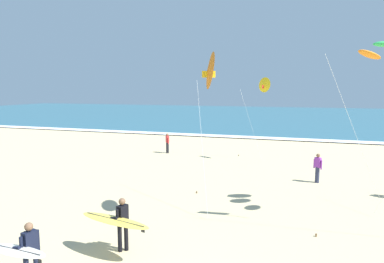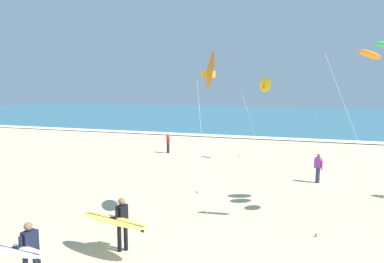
% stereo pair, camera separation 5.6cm
% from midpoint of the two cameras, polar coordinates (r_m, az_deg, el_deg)
% --- Properties ---
extents(ocean_water, '(160.00, 60.00, 0.08)m').
position_cam_midpoint_polar(ocean_water, '(64.15, 14.64, 2.61)').
color(ocean_water, '#2D6075').
rests_on(ocean_water, ground).
extents(shoreline_foam, '(160.00, 1.77, 0.01)m').
position_cam_midpoint_polar(shoreline_foam, '(34.70, 11.73, -1.04)').
color(shoreline_foam, white).
rests_on(shoreline_foam, ocean_water).
extents(surfer_lead, '(2.09, 1.07, 1.71)m').
position_cam_midpoint_polar(surfer_lead, '(9.77, -26.88, -17.65)').
color(surfer_lead, black).
rests_on(surfer_lead, ground).
extents(surfer_trailing, '(2.60, 1.16, 1.71)m').
position_cam_midpoint_polar(surfer_trailing, '(10.75, -12.63, -14.62)').
color(surfer_trailing, black).
rests_on(surfer_trailing, ground).
extents(kite_delta_amber_mid, '(1.85, 3.78, 6.39)m').
position_cam_midpoint_polar(kite_delta_amber_mid, '(12.39, 2.74, 10.30)').
color(kite_delta_amber_mid, orange).
rests_on(kite_delta_amber_mid, ground).
extents(kite_delta_golden_far, '(2.38, 1.78, 5.81)m').
position_cam_midpoint_polar(kite_delta_golden_far, '(23.32, 12.10, 7.74)').
color(kite_delta_golden_far, yellow).
rests_on(kite_delta_golden_far, ground).
extents(bystander_purple_top, '(0.43, 0.33, 1.59)m').
position_cam_midpoint_polar(bystander_purple_top, '(19.27, 20.56, -5.82)').
color(bystander_purple_top, '#2D334C').
rests_on(bystander_purple_top, ground).
extents(bystander_red_top, '(0.36, 0.39, 1.59)m').
position_cam_midpoint_polar(bystander_red_top, '(26.31, -4.28, -1.95)').
color(bystander_red_top, black).
rests_on(bystander_red_top, ground).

